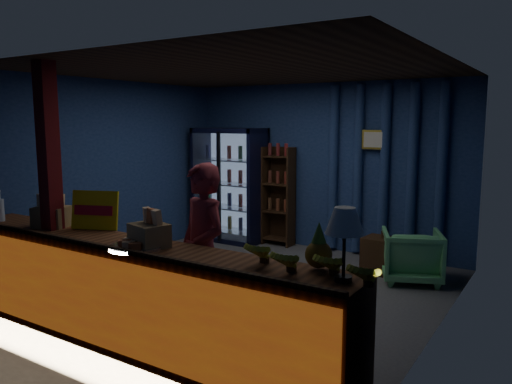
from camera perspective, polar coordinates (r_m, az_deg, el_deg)
ground at (r=6.27m, az=-1.21°, el=-10.67°), size 4.60×4.60×0.00m
room_walls at (r=5.95m, az=-1.26°, el=3.77°), size 4.60×4.60×4.60m
counter at (r=4.74m, az=-14.39°, el=-11.20°), size 4.40×0.57×0.99m
support_post at (r=5.35m, az=-22.36°, el=-0.25°), size 0.16×0.16×2.60m
beverage_cooler at (r=8.47m, az=-2.76°, el=0.76°), size 1.20×0.62×1.90m
bottle_shelf at (r=8.15m, az=2.70°, el=-0.51°), size 0.50×0.28×1.60m
curtain_folds at (r=7.48m, az=14.44°, el=2.35°), size 1.74×0.14×2.50m
framed_picture at (r=7.45m, az=13.36°, el=5.84°), size 0.36×0.04×0.28m
shopkeeper at (r=4.67m, az=-6.12°, el=-6.82°), size 0.70×0.58×1.65m
green_chair at (r=6.66m, az=17.35°, el=-6.96°), size 0.93×0.94×0.66m
side_table at (r=6.91m, az=14.41°, el=-7.06°), size 0.56×0.43×0.58m
yellow_sign at (r=5.21m, az=-17.94°, el=-1.98°), size 0.49×0.27×0.39m
snack_box_left at (r=5.50m, az=-22.30°, el=-2.47°), size 0.39×0.36×0.34m
snack_box_centre at (r=4.39m, az=-12.10°, el=-4.66°), size 0.37×0.33×0.33m
pastry_tray at (r=4.39m, az=-13.57°, el=-5.93°), size 0.47×0.47×0.08m
banana_bunches at (r=3.56m, az=6.21°, el=-7.98°), size 1.12×0.31×0.18m
table_lamp at (r=3.37m, az=10.10°, el=-3.61°), size 0.26×0.26×0.51m
pineapple at (r=3.68m, az=7.18°, el=-6.62°), size 0.20×0.20×0.34m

